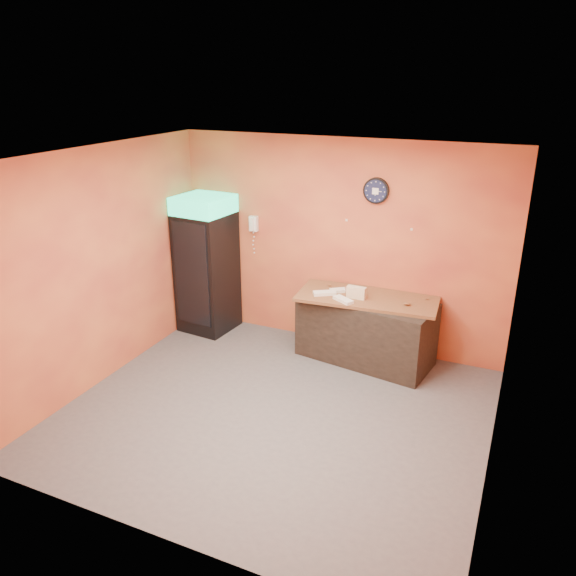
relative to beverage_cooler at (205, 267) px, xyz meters
The scene contains 15 objects.
floor 2.63m from the beverage_cooler, 41.04° to the right, with size 4.50×4.50×0.00m, color #47474C.
back_wall 1.94m from the beverage_cooler, 12.06° to the left, with size 4.50×0.02×2.80m, color orange.
left_wall 1.71m from the beverage_cooler, 104.16° to the right, with size 0.02×4.00×2.80m, color orange.
right_wall 4.42m from the beverage_cooler, 21.42° to the right, with size 0.02×4.00×2.80m, color orange.
ceiling 3.06m from the beverage_cooler, 41.04° to the right, with size 4.50×4.00×0.02m, color white.
beverage_cooler is the anchor object (origin of this frame).
prep_counter 2.44m from the beverage_cooler, ahead, with size 1.70×0.75×0.85m, color black.
wall_clock 2.64m from the beverage_cooler, ahead, with size 0.33×0.06×0.33m.
wall_phone 0.92m from the beverage_cooler, 29.39° to the left, with size 0.12×0.10×0.21m.
butcher_paper 2.38m from the beverage_cooler, ahead, with size 1.76×0.76×0.04m, color brown.
sub_roll_stack 2.27m from the beverage_cooler, ahead, with size 0.24×0.09×0.15m.
wrapped_sandwich_left 1.87m from the beverage_cooler, ahead, with size 0.29×0.11×0.04m, color silver.
wrapped_sandwich_mid 2.17m from the beverage_cooler, ahead, with size 0.28×0.11×0.04m, color silver.
wrapped_sandwich_right 2.01m from the beverage_cooler, ahead, with size 0.27×0.11×0.04m, color silver.
kitchen_tool 2.10m from the beverage_cooler, ahead, with size 0.06×0.06×0.06m, color silver.
Camera 1 is at (2.29, -4.81, 3.55)m, focal length 35.00 mm.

